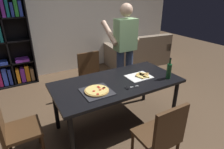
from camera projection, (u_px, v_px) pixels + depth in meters
ground_plane at (117, 124)px, 2.96m from camera, size 12.00×12.00×0.00m
back_wall at (61, 15)px, 4.45m from camera, size 6.40×0.10×2.80m
dining_table at (117, 86)px, 2.69m from camera, size 1.81×0.89×0.75m
chair_near_camera at (162, 134)px, 2.02m from camera, size 0.42×0.42×0.90m
chair_far_side at (91, 74)px, 3.49m from camera, size 0.42×0.42×0.90m
chair_left_end at (12, 127)px, 2.12m from camera, size 0.42×0.42×0.90m
couch at (138, 54)px, 5.27m from camera, size 1.78×1.02×0.85m
person_serving_pizza at (125, 47)px, 3.39m from camera, size 0.55×0.54×1.75m
pepperoni_pizza_on_tray at (97, 91)px, 2.37m from camera, size 0.37×0.37×0.04m
pizza_slices_on_towel at (141, 76)px, 2.80m from camera, size 0.36×0.28×0.03m
wine_bottle at (169, 71)px, 2.71m from camera, size 0.07×0.07×0.32m
kitchen_scissors at (130, 87)px, 2.48m from camera, size 0.20×0.09×0.01m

